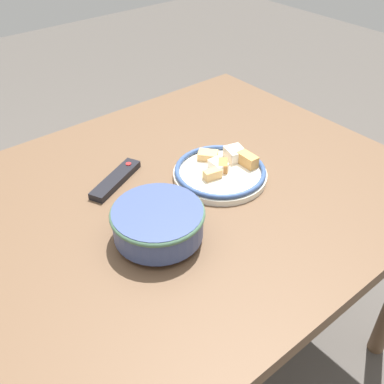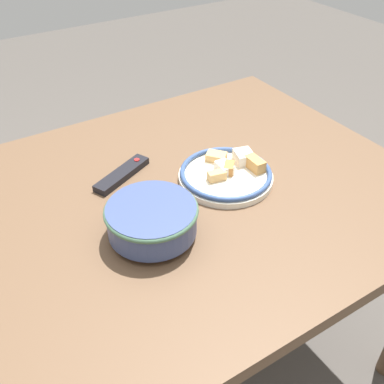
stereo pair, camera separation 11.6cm
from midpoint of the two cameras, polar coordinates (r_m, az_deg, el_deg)
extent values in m
plane|color=#4C4742|center=(1.81, -0.23, -20.36)|extent=(8.00, 8.00, 0.00)
cube|color=brown|center=(1.23, -0.31, -1.33)|extent=(1.41, 1.04, 0.04)
cylinder|color=brown|center=(2.06, 8.06, 2.80)|extent=(0.06, 0.06, 0.74)
cylinder|color=#384775|center=(1.10, -1.98, -5.36)|extent=(0.10, 0.10, 0.02)
cylinder|color=#384775|center=(1.07, -2.03, -3.59)|extent=(0.21, 0.21, 0.07)
cylinder|color=#B75B23|center=(1.07, -2.02, -3.82)|extent=(0.19, 0.19, 0.06)
torus|color=#42664C|center=(1.05, -2.06, -2.43)|extent=(0.22, 0.22, 0.01)
cylinder|color=silver|center=(1.29, 6.87, 1.80)|extent=(0.27, 0.27, 0.02)
torus|color=#334C7F|center=(1.28, 6.93, 2.39)|extent=(0.26, 0.26, 0.01)
cube|color=tan|center=(1.33, 5.61, 4.39)|extent=(0.07, 0.07, 0.02)
cube|color=tan|center=(1.25, 5.83, 1.96)|extent=(0.05, 0.04, 0.03)
cube|color=silver|center=(1.33, 9.08, 4.35)|extent=(0.06, 0.07, 0.03)
cube|color=#B2753D|center=(1.29, 7.32, 2.94)|extent=(0.05, 0.05, 0.03)
cube|color=silver|center=(1.29, 6.73, 2.98)|extent=(0.04, 0.06, 0.03)
cube|color=tan|center=(1.31, 10.53, 3.44)|extent=(0.03, 0.06, 0.03)
cube|color=black|center=(1.30, -6.35, 2.17)|extent=(0.20, 0.12, 0.02)
cylinder|color=red|center=(1.33, -4.55, 4.02)|extent=(0.02, 0.02, 0.00)
camera|label=1|loc=(0.06, -87.14, 2.19)|focal=42.00mm
camera|label=2|loc=(0.06, 92.86, -2.19)|focal=42.00mm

